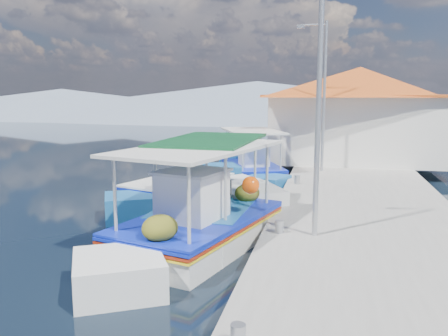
# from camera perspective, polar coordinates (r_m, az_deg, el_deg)

# --- Properties ---
(ground) EXTENTS (160.00, 160.00, 0.00)m
(ground) POSITION_cam_1_polar(r_m,az_deg,el_deg) (10.42, -16.34, -12.06)
(ground) COLOR black
(ground) RESTS_ON ground
(quay) EXTENTS (5.00, 44.00, 0.50)m
(quay) POSITION_cam_1_polar(r_m,az_deg,el_deg) (14.89, 16.47, -4.61)
(quay) COLOR #9A9690
(quay) RESTS_ON ground
(bollards) EXTENTS (0.20, 17.20, 0.30)m
(bollards) POSITION_cam_1_polar(r_m,az_deg,el_deg) (14.07, 8.17, -3.44)
(bollards) COLOR #A5A8AD
(bollards) RESTS_ON quay
(main_caique) EXTENTS (3.83, 7.97, 2.72)m
(main_caique) POSITION_cam_1_polar(r_m,az_deg,el_deg) (11.44, -2.98, -6.99)
(main_caique) COLOR white
(main_caique) RESTS_ON ground
(caique_green_canopy) EXTENTS (2.44, 7.42, 2.78)m
(caique_green_canopy) POSITION_cam_1_polar(r_m,az_deg,el_deg) (12.78, -1.51, -5.74)
(caique_green_canopy) COLOR white
(caique_green_canopy) RESTS_ON ground
(caique_blue_hull) EXTENTS (3.48, 6.62, 1.24)m
(caique_blue_hull) POSITION_cam_1_polar(r_m,az_deg,el_deg) (15.99, -5.46, -3.01)
(caique_blue_hull) COLOR #1A5FA1
(caique_blue_hull) RESTS_ON ground
(caique_far) EXTENTS (3.71, 6.23, 2.38)m
(caique_far) POSITION_cam_1_polar(r_m,az_deg,el_deg) (19.94, 3.51, -0.23)
(caique_far) COLOR #1A5FA1
(caique_far) RESTS_ON ground
(harbor_building) EXTENTS (10.49, 10.49, 4.40)m
(harbor_building) POSITION_cam_1_polar(r_m,az_deg,el_deg) (23.50, 16.11, 6.60)
(harbor_building) COLOR silver
(harbor_building) RESTS_ON quay
(lamp_post_near) EXTENTS (1.21, 0.14, 6.00)m
(lamp_post_near) POSITION_cam_1_polar(r_m,az_deg,el_deg) (10.45, 11.04, 9.81)
(lamp_post_near) COLOR #A5A8AD
(lamp_post_near) RESTS_ON quay
(lamp_post_far) EXTENTS (1.21, 0.14, 6.00)m
(lamp_post_far) POSITION_cam_1_polar(r_m,az_deg,el_deg) (19.44, 11.89, 9.45)
(lamp_post_far) COLOR #A5A8AD
(lamp_post_far) RESTS_ON quay
(mountain_ridge) EXTENTS (171.40, 96.00, 5.50)m
(mountain_ridge) POSITION_cam_1_polar(r_m,az_deg,el_deg) (64.48, 14.34, 7.48)
(mountain_ridge) COLOR slate
(mountain_ridge) RESTS_ON ground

